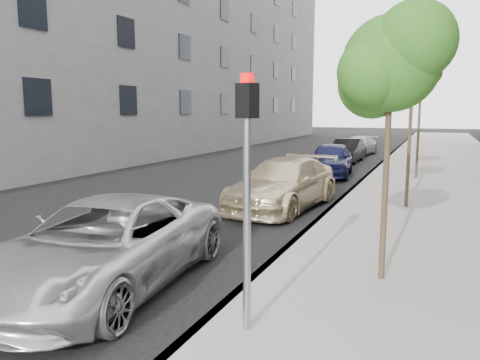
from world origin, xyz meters
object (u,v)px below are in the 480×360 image
Objects in this scene: tree_near at (393,63)px; tree_mid at (415,63)px; signal_pole at (247,174)px; suv at (283,184)px; sedan_rear at (359,146)px; sedan_blue at (331,159)px; sedan_black at (347,150)px; minivan at (106,244)px; tree_far at (422,82)px.

tree_mid is at bearing 90.00° from tree_near.
signal_pole is (-1.43, -9.10, -2.13)m from tree_mid.
sedan_rear is (-0.62, 18.72, -0.12)m from suv.
sedan_rear is at bearing 86.22° from sedan_blue.
signal_pole is at bearing -82.40° from sedan_black.
tree_near reaches higher than minivan.
tree_mid is 0.94× the size of minivan.
tree_mid is 1.04× the size of tree_far.
tree_mid is 5.10m from suv.
tree_near is at bearing 17.93° from minivan.
minivan is 7.40m from suv.
sedan_black is (-0.54, 13.91, -0.08)m from suv.
tree_far reaches higher than signal_pole.
tree_mid is at bearing -90.00° from tree_far.
suv is 13.92m from sedan_black.
sedan_blue is at bearing -85.91° from sedan_black.
signal_pole reaches higher than sedan_black.
tree_mid is at bearing -71.76° from sedan_black.
suv is (0.76, 7.36, 0.01)m from minivan.
suv is 18.73m from sedan_rear.
sedan_black is at bearing 87.23° from sedan_blue.
signal_pole reaches higher than sedan_blue.
minivan is at bearing -106.14° from tree_far.
tree_near is at bearing -72.69° from sedan_rear.
sedan_blue is (-3.71, 6.69, -3.53)m from tree_mid.
tree_near is 20.09m from sedan_black.
tree_mid reaches higher than signal_pole.
sedan_blue is 1.10× the size of sedan_black.
tree_mid is 1.15× the size of sedan_rear.
minivan is at bearing -156.89° from tree_near.
signal_pole is 0.61× the size of minivan.
sedan_rear is (-0.45, 11.06, -0.14)m from sedan_blue.
tree_near reaches higher than sedan_rear.
sedan_blue is at bearing 105.71° from tree_near.
tree_mid reaches higher than minivan.
tree_near is 0.94× the size of tree_far.
tree_far reaches higher than minivan.
tree_near is 0.84× the size of minivan.
minivan is (-4.29, -14.83, -3.40)m from tree_far.
signal_pole is 22.25m from sedan_black.
sedan_rear is (-4.16, 17.74, -3.67)m from tree_mid.
tree_near reaches higher than sedan_black.
sedan_black is at bearing -81.41° from sedan_rear.
tree_near is 3.34m from signal_pole.
tree_far is 15.79m from signal_pole.
suv is at bearing 122.56° from tree_near.
sedan_black is 0.95× the size of sedan_rear.
tree_mid is 9.46m from signal_pole.
tree_mid is 8.42m from sedan_blue.
tree_mid is 6.50m from tree_far.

